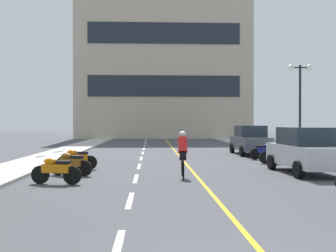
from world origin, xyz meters
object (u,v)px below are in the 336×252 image
object	(u,v)px
motorcycle_4	(71,163)
cyclist_rider	(183,153)
motorcycle_3	(56,170)
parked_car_mid	(250,140)
street_lamp_mid	(300,89)
motorcycle_5	(77,159)
parked_car_near	(305,150)
motorcycle_7	(265,151)
motorcycle_6	(277,154)

from	to	relation	value
motorcycle_4	cyclist_rider	size ratio (longest dim) A/B	0.93
motorcycle_3	cyclist_rider	distance (m)	4.53
parked_car_mid	cyclist_rider	bearing A→B (deg)	-116.36
street_lamp_mid	cyclist_rider	distance (m)	11.60
motorcycle_5	motorcycle_3	bearing A→B (deg)	-89.12
parked_car_mid	motorcycle_5	bearing A→B (deg)	-140.57
parked_car_near	cyclist_rider	world-z (taller)	parked_car_near
street_lamp_mid	motorcycle_5	bearing A→B (deg)	-153.84
street_lamp_mid	parked_car_near	size ratio (longest dim) A/B	1.23
motorcycle_3	motorcycle_5	bearing A→B (deg)	90.88
motorcycle_3	parked_car_mid	bearing A→B (deg)	51.46
motorcycle_3	motorcycle_4	bearing A→B (deg)	87.90
motorcycle_3	motorcycle_5	xyz separation A→B (m)	(-0.06, 3.98, 0.00)
parked_car_mid	motorcycle_5	distance (m)	12.15
parked_car_near	motorcycle_7	size ratio (longest dim) A/B	2.51
parked_car_mid	motorcycle_5	world-z (taller)	parked_car_mid
motorcycle_6	motorcycle_7	xyz separation A→B (m)	(0.05, 2.20, 0.00)
motorcycle_4	motorcycle_6	bearing A→B (deg)	23.78
parked_car_near	motorcycle_6	distance (m)	3.73
street_lamp_mid	motorcycle_6	world-z (taller)	street_lamp_mid
cyclist_rider	motorcycle_3	bearing A→B (deg)	-160.80
motorcycle_6	cyclist_rider	world-z (taller)	cyclist_rider
street_lamp_mid	motorcycle_7	world-z (taller)	street_lamp_mid
motorcycle_5	cyclist_rider	distance (m)	5.01
parked_car_mid	motorcycle_7	distance (m)	3.43
parked_car_near	parked_car_mid	bearing A→B (deg)	89.05
parked_car_near	motorcycle_6	size ratio (longest dim) A/B	2.51
street_lamp_mid	cyclist_rider	world-z (taller)	street_lamp_mid
parked_car_near	cyclist_rider	distance (m)	4.99
street_lamp_mid	cyclist_rider	size ratio (longest dim) A/B	2.97
motorcycle_6	motorcycle_7	size ratio (longest dim) A/B	1.00
motorcycle_3	motorcycle_7	bearing A→B (deg)	41.84
street_lamp_mid	motorcycle_4	size ratio (longest dim) A/B	3.20
motorcycle_4	motorcycle_5	bearing A→B (deg)	94.09
parked_car_near	motorcycle_5	xyz separation A→B (m)	(-9.22, 1.59, -0.44)
motorcycle_3	motorcycle_4	xyz separation A→B (m)	(0.08, 2.06, 0.00)
motorcycle_7	cyclist_rider	size ratio (longest dim) A/B	0.96
parked_car_near	motorcycle_7	bearing A→B (deg)	89.05
motorcycle_5	motorcycle_7	world-z (taller)	same
street_lamp_mid	parked_car_mid	xyz separation A→B (m)	(-2.44, 1.91, -3.04)
parked_car_near	motorcycle_7	xyz separation A→B (m)	(0.10, 5.90, -0.44)
motorcycle_4	street_lamp_mid	bearing A→B (deg)	33.47
motorcycle_4	cyclist_rider	xyz separation A→B (m)	(4.18, -0.58, 0.41)
parked_car_near	motorcycle_5	distance (m)	9.37
motorcycle_5	motorcycle_4	bearing A→B (deg)	-85.91
parked_car_mid	motorcycle_3	distance (m)	14.96
motorcycle_7	cyclist_rider	distance (m)	8.46
motorcycle_3	motorcycle_7	distance (m)	12.43
motorcycle_5	parked_car_near	bearing A→B (deg)	-9.79
parked_car_near	parked_car_mid	world-z (taller)	same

